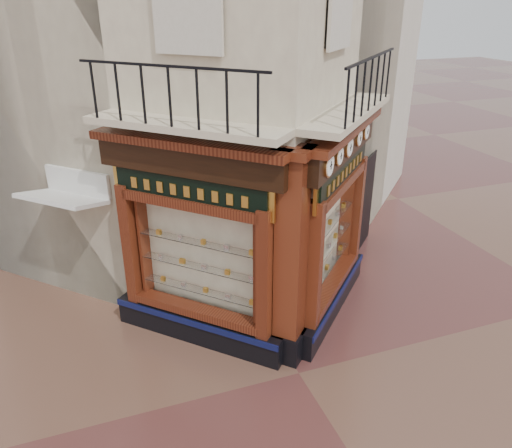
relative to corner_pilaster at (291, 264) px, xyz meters
name	(u,v)px	position (x,y,z in m)	size (l,w,h in m)	color
ground	(299,373)	(0.00, -0.50, -1.95)	(80.00, 80.00, 0.00)	#512926
main_building	(199,0)	(0.00, 5.66, 4.05)	(8.00, 8.00, 12.00)	beige
neighbour_left	(86,20)	(-2.47, 8.13, 3.55)	(8.00, 8.00, 11.00)	beige
neighbour_right	(261,18)	(2.47, 8.13, 3.55)	(8.00, 8.00, 11.00)	beige
shopfront_left	(195,248)	(-1.41, 1.07, 0.03)	(2.86, 2.86, 3.98)	black
shopfront_right	(335,226)	(1.41, 1.07, 0.03)	(2.86, 2.86, 3.98)	black
corner_pilaster	(291,264)	(0.00, 0.00, 0.00)	(0.85, 0.85, 3.98)	black
balcony	(271,118)	(0.00, 0.99, 2.27)	(5.94, 2.97, 1.03)	beige
clock_a	(329,165)	(0.62, 0.01, 1.67)	(0.32, 0.32, 0.40)	#C78742
clock_b	(339,156)	(1.02, 0.41, 1.67)	(0.28, 0.28, 0.35)	#C78742
clock_c	(349,147)	(1.45, 0.84, 1.67)	(0.31, 0.31, 0.39)	#C78742
clock_d	(359,138)	(1.93, 1.33, 1.67)	(0.27, 0.27, 0.33)	#C78742
clock_e	(366,131)	(2.34, 1.73, 1.67)	(0.28, 0.28, 0.35)	#C78742
awning	(82,310)	(-3.54, 2.84, -1.95)	(1.57, 0.94, 0.08)	silver
signboard_left	(189,190)	(-1.46, 1.01, 1.15)	(2.27, 2.27, 0.61)	gold
signboard_right	(343,172)	(1.46, 1.01, 1.15)	(2.23, 2.23, 0.60)	gold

